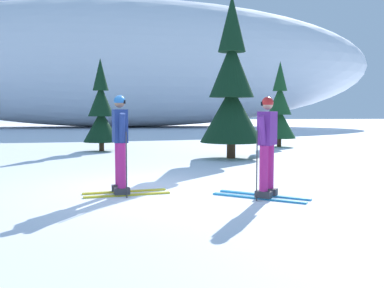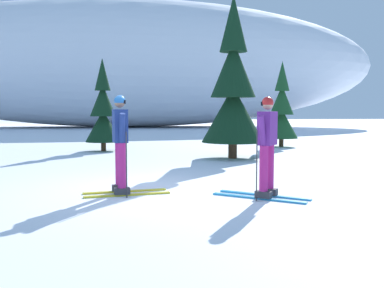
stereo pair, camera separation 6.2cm
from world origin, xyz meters
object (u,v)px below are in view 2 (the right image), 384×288
(pine_tree_far_right, at_px, (282,111))
(skier_purple_jacket, at_px, (267,146))
(pine_tree_center_left, at_px, (103,112))
(pine_tree_center_right, at_px, (233,91))
(skier_navy_jacket, at_px, (121,142))

(pine_tree_far_right, bearing_deg, skier_purple_jacket, -107.80)
(pine_tree_center_left, bearing_deg, pine_tree_center_right, -32.69)
(skier_purple_jacket, relative_size, pine_tree_center_left, 0.52)
(pine_tree_center_right, distance_m, pine_tree_far_right, 5.06)
(pine_tree_center_right, bearing_deg, pine_tree_center_left, 147.31)
(pine_tree_far_right, bearing_deg, skier_navy_jacket, -121.05)
(skier_navy_jacket, bearing_deg, pine_tree_far_right, 58.95)
(skier_navy_jacket, xyz_separation_m, pine_tree_center_left, (-1.30, 8.59, 0.48))
(skier_purple_jacket, relative_size, skier_navy_jacket, 0.98)
(skier_navy_jacket, distance_m, pine_tree_far_right, 11.56)
(pine_tree_center_left, height_order, pine_tree_far_right, pine_tree_far_right)
(skier_navy_jacket, bearing_deg, pine_tree_center_left, 98.63)
(pine_tree_center_left, bearing_deg, pine_tree_far_right, 10.17)
(pine_tree_far_right, bearing_deg, pine_tree_center_right, -124.27)
(pine_tree_center_left, bearing_deg, skier_navy_jacket, -81.37)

